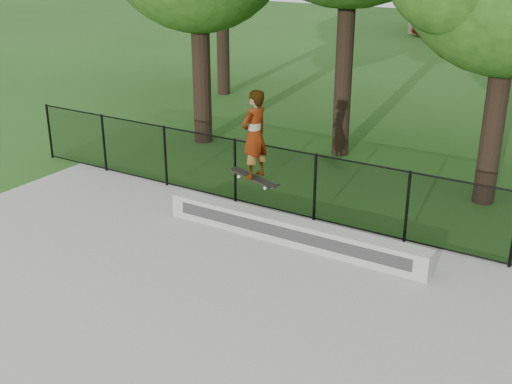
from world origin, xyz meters
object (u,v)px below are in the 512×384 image
(car_b, at_px, (470,36))
(grind_ledge, at_px, (291,231))
(car_a, at_px, (443,28))
(skater_airborne, at_px, (255,136))

(car_b, bearing_deg, grind_ledge, -175.99)
(car_a, relative_size, skater_airborne, 1.93)
(grind_ledge, bearing_deg, car_a, 100.86)
(car_b, xyz_separation_m, skater_airborne, (2.74, -27.62, 1.61))
(grind_ledge, relative_size, skater_airborne, 2.94)
(skater_airborne, bearing_deg, car_a, 99.36)
(car_a, height_order, car_b, car_a)
(car_a, distance_m, car_b, 2.88)
(car_a, xyz_separation_m, skater_airborne, (4.87, -29.57, 1.53))
(grind_ledge, height_order, skater_airborne, skater_airborne)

